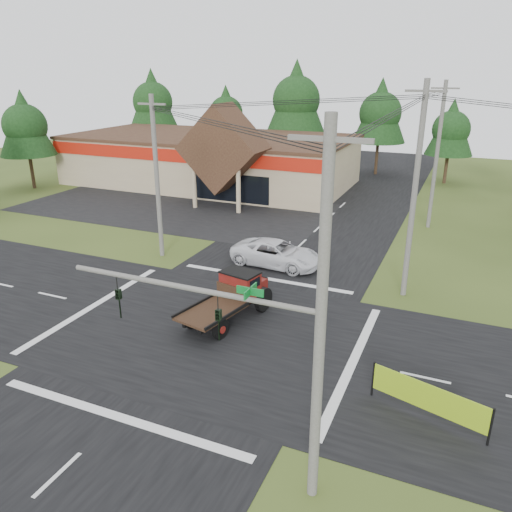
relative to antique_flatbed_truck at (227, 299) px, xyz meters
The scene contains 19 objects.
ground 1.78m from the antique_flatbed_truck, 101.99° to the right, with size 120.00×120.00×0.00m, color #324317.
road_ns 1.77m from the antique_flatbed_truck, 101.99° to the right, with size 12.00×120.00×0.02m, color black.
road_ew 1.77m from the antique_flatbed_truck, 101.99° to the right, with size 120.00×12.00×0.02m, color black.
parking_apron 22.76m from the antique_flatbed_truck, 128.91° to the left, with size 28.00×14.00×0.02m, color black.
cvs_building 32.50m from the antique_flatbed_truck, 119.50° to the left, with size 30.40×18.20×9.19m.
traffic_signal_mast 10.91m from the antique_flatbed_truck, 57.85° to the right, with size 8.12×0.24×7.00m.
utility_pole_nr 12.24m from the antique_flatbed_truck, 50.67° to the right, with size 2.00×0.30×11.00m.
utility_pole_nw 11.45m from the antique_flatbed_truck, 141.07° to the left, with size 2.00×0.30×10.50m.
utility_pole_ne 11.26m from the antique_flatbed_truck, 40.90° to the left, with size 2.00×0.30×11.50m.
utility_pole_n 22.55m from the antique_flatbed_truck, 69.53° to the left, with size 2.00×0.30×11.20m.
tree_row_a 49.61m from the antique_flatbed_truck, 128.05° to the left, with size 6.72×6.72×12.12m.
tree_row_b 45.80m from the antique_flatbed_truck, 116.49° to the left, with size 5.60×5.60×10.10m.
tree_row_c 41.69m from the antique_flatbed_truck, 104.52° to the left, with size 7.28×7.28×13.13m.
tree_row_d 41.16m from the antique_flatbed_truck, 90.39° to the left, with size 6.16×6.16×11.11m.
tree_row_e 39.75m from the antique_flatbed_truck, 78.71° to the left, with size 5.04×5.04×9.09m.
tree_side_w 37.71m from the antique_flatbed_truck, 149.93° to the left, with size 5.60×5.60×10.10m.
antique_flatbed_truck is the anchor object (origin of this frame).
roadside_banner 10.75m from the antique_flatbed_truck, 21.59° to the right, with size 4.41×0.13×1.51m, color #82A716, non-canonical shape.
white_pickup 8.05m from the antique_flatbed_truck, 93.19° to the left, with size 2.69×5.83×1.62m, color white.
Camera 1 is at (10.52, -18.72, 11.88)m, focal length 35.00 mm.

